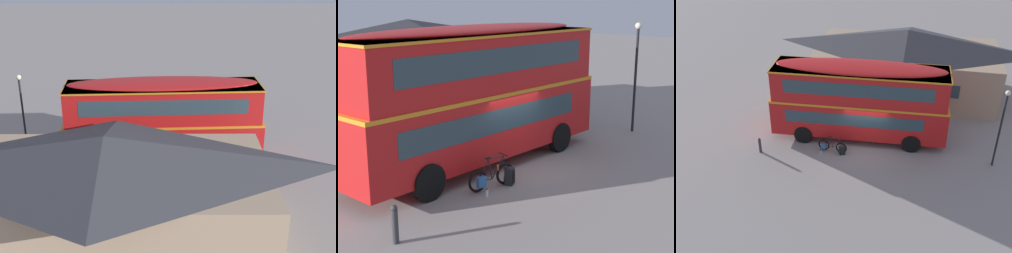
# 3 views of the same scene
# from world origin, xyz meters

# --- Properties ---
(ground_plane) EXTENTS (120.00, 120.00, 0.00)m
(ground_plane) POSITION_xyz_m (0.00, 0.00, 0.00)
(ground_plane) COLOR gray
(double_decker_bus) EXTENTS (10.51, 3.10, 4.79)m
(double_decker_bus) POSITION_xyz_m (-0.59, 1.00, 2.64)
(double_decker_bus) COLOR black
(double_decker_bus) RESTS_ON ground
(touring_bicycle) EXTENTS (1.74, 0.46, 1.00)m
(touring_bicycle) POSITION_xyz_m (-1.86, -0.96, 0.37)
(touring_bicycle) COLOR black
(touring_bicycle) RESTS_ON ground
(backpack_on_ground) EXTENTS (0.41, 0.37, 0.57)m
(backpack_on_ground) POSITION_xyz_m (-1.19, -1.12, 0.29)
(backpack_on_ground) COLOR black
(backpack_on_ground) RESTS_ON ground
(water_bottle_clear_plastic) EXTENTS (0.08, 0.08, 0.25)m
(water_bottle_clear_plastic) POSITION_xyz_m (-2.40, -1.37, 0.12)
(water_bottle_clear_plastic) COLOR silver
(water_bottle_clear_plastic) RESTS_ON ground
(pub_building) EXTENTS (13.26, 7.04, 4.72)m
(pub_building) POSITION_xyz_m (1.56, 7.92, 2.40)
(pub_building) COLOR tan
(pub_building) RESTS_ON ground
(street_lamp) EXTENTS (0.28, 0.28, 4.65)m
(street_lamp) POSITION_xyz_m (7.25, -0.40, 2.87)
(street_lamp) COLOR black
(street_lamp) RESTS_ON ground
(kerb_bollard) EXTENTS (0.16, 0.16, 0.97)m
(kerb_bollard) POSITION_xyz_m (-5.90, -1.93, 0.50)
(kerb_bollard) COLOR #333338
(kerb_bollard) RESTS_ON ground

